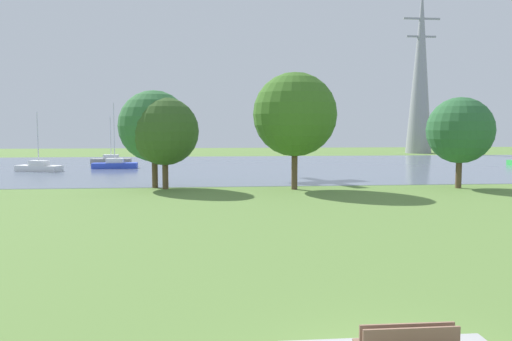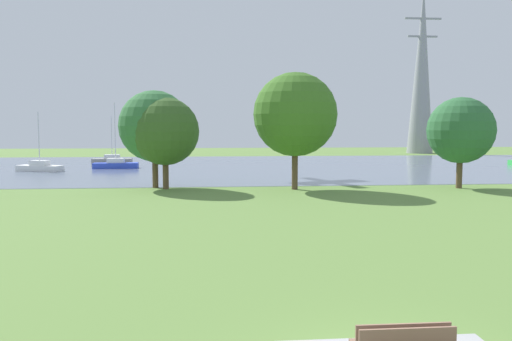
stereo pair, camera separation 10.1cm
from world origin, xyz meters
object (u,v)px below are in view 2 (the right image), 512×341
sailboat_white (40,167)px  sailboat_blue (116,164)px  tree_west_far (165,131)px  tree_mid_shore (461,130)px  tree_east_far (295,115)px  electricity_pylon (422,70)px  tree_west_near (155,126)px  sailboat_gray (112,160)px

sailboat_white → sailboat_blue: (7.11, 3.07, 0.01)m
tree_west_far → tree_mid_shore: tree_mid_shore is taller
tree_east_far → electricity_pylon: bearing=58.5°
tree_east_far → electricity_pylon: electricity_pylon is taller
tree_mid_shore → electricity_pylon: size_ratio=0.24×
tree_east_far → tree_west_far: bearing=173.1°
sailboat_white → tree_west_far: (14.22, -16.13, 3.79)m
tree_east_far → electricity_pylon: 58.46m
tree_mid_shore → electricity_pylon: bearing=70.3°
sailboat_white → tree_west_near: (13.38, -15.34, 4.17)m
electricity_pylon → tree_west_far: bearing=-129.4°
sailboat_gray → tree_west_near: size_ratio=0.80×
sailboat_gray → tree_mid_shore: 42.10m
sailboat_blue → electricity_pylon: (46.71, 28.94, 13.92)m
tree_west_far → sailboat_white: bearing=131.4°
tree_west_near → electricity_pylon: electricity_pylon is taller
sailboat_white → electricity_pylon: bearing=30.7°
tree_west_far → electricity_pylon: (39.60, 48.13, 10.15)m
tree_west_far → electricity_pylon: size_ratio=0.23×
sailboat_gray → sailboat_blue: (1.85, -7.77, 0.02)m
tree_east_far → tree_mid_shore: bearing=-1.6°
tree_west_near → tree_mid_shore: tree_west_near is taller
tree_west_near → tree_east_far: (10.29, -1.93, 0.84)m
tree_mid_shore → sailboat_white: bearing=154.0°
electricity_pylon → sailboat_white: bearing=-149.3°
tree_west_far → sailboat_blue: bearing=110.3°
sailboat_gray → tree_west_near: bearing=-72.8°
tree_west_far → tree_mid_shore: size_ratio=1.00×
sailboat_blue → tree_mid_shore: sailboat_blue is taller
sailboat_gray → tree_east_far: bearing=-56.8°
electricity_pylon → tree_mid_shore: bearing=-109.7°
tree_west_far → sailboat_gray: bearing=108.4°
tree_west_near → electricity_pylon: size_ratio=0.25×
tree_west_far → tree_east_far: tree_east_far is taller
tree_mid_shore → sailboat_blue: bearing=144.4°
tree_west_far → electricity_pylon: 63.15m
sailboat_white → tree_west_near: bearing=-48.9°
sailboat_white → tree_mid_shore: size_ratio=0.90×
tree_west_near → tree_east_far: bearing=-10.6°
tree_west_far → tree_east_far: bearing=-6.9°
sailboat_blue → tree_west_far: sailboat_blue is taller
sailboat_gray → tree_west_near: tree_west_near is taller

